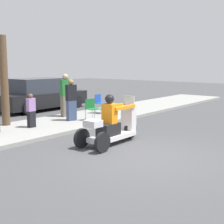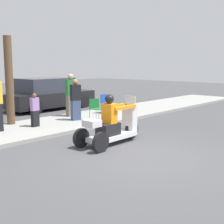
{
  "view_description": "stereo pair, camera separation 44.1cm",
  "coord_description": "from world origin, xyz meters",
  "px_view_note": "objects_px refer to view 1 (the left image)",
  "views": [
    {
      "loc": [
        -6.23,
        -4.09,
        2.26
      ],
      "look_at": [
        0.49,
        1.37,
        0.92
      ],
      "focal_mm": 50.0,
      "sensor_mm": 36.0,
      "label": 1
    },
    {
      "loc": [
        -5.95,
        -4.42,
        2.26
      ],
      "look_at": [
        0.49,
        1.37,
        0.92
      ],
      "focal_mm": 50.0,
      "sensor_mm": 36.0,
      "label": 2
    }
  ],
  "objects_px": {
    "motorcycle_trike": "(112,126)",
    "folding_chair_set_back": "(100,102)",
    "spectator_mid_group": "(66,96)",
    "folding_chair_curbside": "(92,107)",
    "spectator_end_of_line": "(71,101)",
    "parked_car_lot_right": "(41,95)",
    "tree_trunk": "(4,81)",
    "spectator_by_tree": "(31,111)"
  },
  "relations": [
    {
      "from": "motorcycle_trike",
      "to": "spectator_mid_group",
      "type": "relative_size",
      "value": 1.31
    },
    {
      "from": "motorcycle_trike",
      "to": "folding_chair_set_back",
      "type": "distance_m",
      "value": 4.86
    },
    {
      "from": "spectator_end_of_line",
      "to": "parked_car_lot_right",
      "type": "bearing_deg",
      "value": 67.64
    },
    {
      "from": "spectator_end_of_line",
      "to": "parked_car_lot_right",
      "type": "xyz_separation_m",
      "value": [
        1.59,
        3.86,
        -0.14
      ]
    },
    {
      "from": "folding_chair_curbside",
      "to": "folding_chair_set_back",
      "type": "distance_m",
      "value": 1.79
    },
    {
      "from": "motorcycle_trike",
      "to": "tree_trunk",
      "type": "height_order",
      "value": "tree_trunk"
    },
    {
      "from": "tree_trunk",
      "to": "spectator_end_of_line",
      "type": "bearing_deg",
      "value": -28.58
    },
    {
      "from": "motorcycle_trike",
      "to": "spectator_by_tree",
      "type": "xyz_separation_m",
      "value": [
        -0.38,
        3.23,
        0.17
      ]
    },
    {
      "from": "folding_chair_curbside",
      "to": "folding_chair_set_back",
      "type": "xyz_separation_m",
      "value": [
        1.53,
        0.92,
        0.0
      ]
    },
    {
      "from": "folding_chair_set_back",
      "to": "folding_chair_curbside",
      "type": "bearing_deg",
      "value": -149.09
    },
    {
      "from": "spectator_end_of_line",
      "to": "tree_trunk",
      "type": "relative_size",
      "value": 0.5
    },
    {
      "from": "spectator_mid_group",
      "to": "parked_car_lot_right",
      "type": "xyz_separation_m",
      "value": [
        1.09,
        3.01,
        -0.23
      ]
    },
    {
      "from": "parked_car_lot_right",
      "to": "tree_trunk",
      "type": "height_order",
      "value": "tree_trunk"
    },
    {
      "from": "parked_car_lot_right",
      "to": "spectator_end_of_line",
      "type": "bearing_deg",
      "value": -112.36
    },
    {
      "from": "spectator_end_of_line",
      "to": "spectator_mid_group",
      "type": "height_order",
      "value": "spectator_mid_group"
    },
    {
      "from": "spectator_mid_group",
      "to": "tree_trunk",
      "type": "relative_size",
      "value": 0.56
    },
    {
      "from": "tree_trunk",
      "to": "motorcycle_trike",
      "type": "bearing_deg",
      "value": -80.73
    },
    {
      "from": "motorcycle_trike",
      "to": "spectator_mid_group",
      "type": "xyz_separation_m",
      "value": [
        1.89,
        3.98,
        0.46
      ]
    },
    {
      "from": "spectator_by_tree",
      "to": "folding_chair_curbside",
      "type": "relative_size",
      "value": 1.4
    },
    {
      "from": "parked_car_lot_right",
      "to": "spectator_mid_group",
      "type": "bearing_deg",
      "value": -109.86
    },
    {
      "from": "spectator_end_of_line",
      "to": "spectator_mid_group",
      "type": "distance_m",
      "value": 0.99
    },
    {
      "from": "tree_trunk",
      "to": "parked_car_lot_right",
      "type": "bearing_deg",
      "value": 36.54
    },
    {
      "from": "folding_chair_curbside",
      "to": "parked_car_lot_right",
      "type": "distance_m",
      "value": 4.59
    },
    {
      "from": "motorcycle_trike",
      "to": "spectator_by_tree",
      "type": "height_order",
      "value": "motorcycle_trike"
    },
    {
      "from": "motorcycle_trike",
      "to": "spectator_by_tree",
      "type": "bearing_deg",
      "value": 96.76
    },
    {
      "from": "motorcycle_trike",
      "to": "spectator_mid_group",
      "type": "distance_m",
      "value": 4.43
    },
    {
      "from": "spectator_end_of_line",
      "to": "parked_car_lot_right",
      "type": "relative_size",
      "value": 0.34
    },
    {
      "from": "spectator_mid_group",
      "to": "spectator_end_of_line",
      "type": "bearing_deg",
      "value": -120.51
    },
    {
      "from": "spectator_end_of_line",
      "to": "folding_chair_set_back",
      "type": "bearing_deg",
      "value": 8.9
    },
    {
      "from": "tree_trunk",
      "to": "folding_chair_set_back",
      "type": "bearing_deg",
      "value": -11.26
    },
    {
      "from": "spectator_mid_group",
      "to": "folding_chair_set_back",
      "type": "xyz_separation_m",
      "value": [
        1.53,
        -0.53,
        -0.33
      ]
    },
    {
      "from": "motorcycle_trike",
      "to": "spectator_end_of_line",
      "type": "height_order",
      "value": "spectator_end_of_line"
    },
    {
      "from": "folding_chair_set_back",
      "to": "tree_trunk",
      "type": "xyz_separation_m",
      "value": [
        -4.11,
        0.82,
        1.05
      ]
    },
    {
      "from": "spectator_by_tree",
      "to": "folding_chair_set_back",
      "type": "relative_size",
      "value": 1.4
    },
    {
      "from": "spectator_end_of_line",
      "to": "folding_chair_set_back",
      "type": "height_order",
      "value": "spectator_end_of_line"
    },
    {
      "from": "motorcycle_trike",
      "to": "spectator_end_of_line",
      "type": "relative_size",
      "value": 1.45
    },
    {
      "from": "parked_car_lot_right",
      "to": "tree_trunk",
      "type": "relative_size",
      "value": 1.47
    },
    {
      "from": "motorcycle_trike",
      "to": "parked_car_lot_right",
      "type": "relative_size",
      "value": 0.5
    },
    {
      "from": "spectator_mid_group",
      "to": "parked_car_lot_right",
      "type": "distance_m",
      "value": 3.21
    },
    {
      "from": "spectator_end_of_line",
      "to": "folding_chair_curbside",
      "type": "distance_m",
      "value": 0.82
    },
    {
      "from": "motorcycle_trike",
      "to": "folding_chair_curbside",
      "type": "bearing_deg",
      "value": 53.37
    },
    {
      "from": "spectator_by_tree",
      "to": "folding_chair_set_back",
      "type": "height_order",
      "value": "spectator_by_tree"
    }
  ]
}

